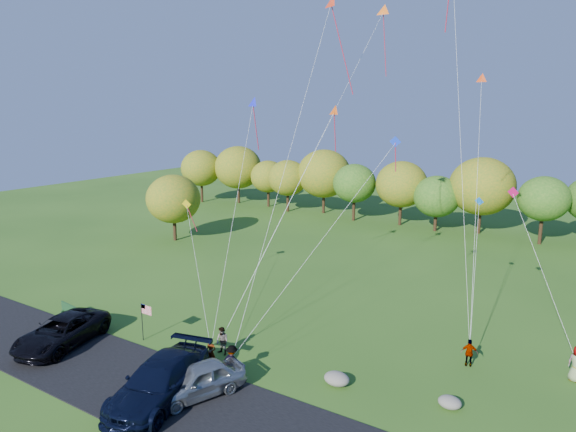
# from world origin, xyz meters

# --- Properties ---
(ground) EXTENTS (140.00, 140.00, 0.00)m
(ground) POSITION_xyz_m (0.00, 0.00, 0.00)
(ground) COLOR #2D5618
(ground) RESTS_ON ground
(asphalt_lane) EXTENTS (44.00, 6.00, 0.06)m
(asphalt_lane) POSITION_xyz_m (0.00, -4.00, 0.03)
(asphalt_lane) COLOR black
(asphalt_lane) RESTS_ON ground
(treeline) EXTENTS (76.48, 27.55, 8.36)m
(treeline) POSITION_xyz_m (-0.41, 36.20, 4.69)
(treeline) COLOR #3A2415
(treeline) RESTS_ON ground
(minivan_dark) EXTENTS (4.13, 6.52, 1.68)m
(minivan_dark) POSITION_xyz_m (-9.89, -3.44, 0.90)
(minivan_dark) COLOR black
(minivan_dark) RESTS_ON asphalt_lane
(minivan_navy) EXTENTS (4.15, 7.07, 1.92)m
(minivan_navy) POSITION_xyz_m (-0.78, -4.49, 1.02)
(minivan_navy) COLOR black
(minivan_navy) RESTS_ON asphalt_lane
(minivan_silver) EXTENTS (3.48, 5.06, 1.60)m
(minivan_silver) POSITION_xyz_m (0.47, -3.21, 0.86)
(minivan_silver) COLOR #92989C
(minivan_silver) RESTS_ON asphalt_lane
(flyer_a) EXTENTS (0.65, 0.51, 1.56)m
(flyer_a) POSITION_xyz_m (-1.00, -0.58, 0.78)
(flyer_a) COLOR #4C4C59
(flyer_a) RESTS_ON ground
(flyer_b) EXTENTS (0.86, 0.72, 1.61)m
(flyer_b) POSITION_xyz_m (-1.33, 0.77, 0.81)
(flyer_b) COLOR #4C4C59
(flyer_b) RESTS_ON ground
(flyer_c) EXTENTS (1.13, 0.70, 1.68)m
(flyer_c) POSITION_xyz_m (0.62, -0.80, 0.84)
(flyer_c) COLOR #4C4C59
(flyer_c) RESTS_ON ground
(flyer_d) EXTENTS (0.97, 0.61, 1.54)m
(flyer_d) POSITION_xyz_m (10.74, 6.85, 0.77)
(flyer_d) COLOR #4C4C59
(flyer_d) RESTS_ON ground
(park_bench) EXTENTS (2.03, 0.62, 1.12)m
(park_bench) POSITION_xyz_m (-12.78, -0.82, 0.60)
(park_bench) COLOR #173F1D
(park_bench) RESTS_ON ground
(trash_barrel) EXTENTS (0.66, 0.66, 0.99)m
(trash_barrel) POSITION_xyz_m (-10.37, -0.70, 0.49)
(trash_barrel) COLOR blue
(trash_barrel) RESTS_ON ground
(flag_assembly) EXTENTS (0.86, 0.56, 2.33)m
(flag_assembly) POSITION_xyz_m (-6.29, -0.35, 1.73)
(flag_assembly) COLOR black
(flag_assembly) RESTS_ON ground
(boulder_near) EXTENTS (1.33, 1.05, 0.67)m
(boulder_near) POSITION_xyz_m (5.61, 1.32, 0.33)
(boulder_near) COLOR gray
(boulder_near) RESTS_ON ground
(boulder_far) EXTENTS (1.08, 0.90, 0.56)m
(boulder_far) POSITION_xyz_m (10.96, 2.32, 0.28)
(boulder_far) COLOR slate
(boulder_far) RESTS_ON ground
(kites_aloft) EXTENTS (22.41, 10.70, 16.07)m
(kites_aloft) POSITION_xyz_m (2.10, 12.24, 17.52)
(kites_aloft) COLOR red
(kites_aloft) RESTS_ON ground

